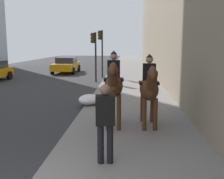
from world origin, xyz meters
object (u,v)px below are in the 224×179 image
(traffic_light_near_curb, at_px, (94,49))
(traffic_light_far_curb, at_px, (101,46))
(mounted_horse_near, at_px, (114,85))
(pedestrian_greeting, at_px, (105,119))
(car_mid_lane, at_px, (66,65))
(mounted_horse_far, at_px, (149,88))

(traffic_light_near_curb, height_order, traffic_light_far_curb, traffic_light_far_curb)
(mounted_horse_near, bearing_deg, pedestrian_greeting, -2.68)
(car_mid_lane, bearing_deg, traffic_light_far_curb, 46.09)
(pedestrian_greeting, xyz_separation_m, car_mid_lane, (19.51, 5.32, -0.35))
(mounted_horse_far, relative_size, pedestrian_greeting, 1.31)
(car_mid_lane, bearing_deg, pedestrian_greeting, 14.53)
(mounted_horse_near, xyz_separation_m, traffic_light_near_curb, (10.81, 1.94, 0.91))
(mounted_horse_near, distance_m, pedestrian_greeting, 2.66)
(mounted_horse_near, xyz_separation_m, car_mid_lane, (16.87, 5.35, -0.67))
(mounted_horse_near, bearing_deg, mounted_horse_far, 89.91)
(mounted_horse_far, xyz_separation_m, traffic_light_near_curb, (10.77, 3.02, 1.00))
(car_mid_lane, xyz_separation_m, traffic_light_near_curb, (-6.06, -3.41, 1.59))
(traffic_light_far_curb, bearing_deg, traffic_light_near_curb, 175.69)
(traffic_light_far_curb, bearing_deg, mounted_horse_far, -168.18)
(mounted_horse_far, distance_m, traffic_light_near_curb, 11.23)
(mounted_horse_far, xyz_separation_m, car_mid_lane, (16.84, 6.42, -0.58))
(car_mid_lane, relative_size, traffic_light_far_curb, 1.23)
(car_mid_lane, bearing_deg, traffic_light_near_curb, 28.62)
(pedestrian_greeting, distance_m, car_mid_lane, 20.23)
(mounted_horse_far, distance_m, traffic_light_far_curb, 13.79)
(mounted_horse_far, bearing_deg, car_mid_lane, -160.05)
(mounted_horse_far, bearing_deg, traffic_light_far_curb, -169.11)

